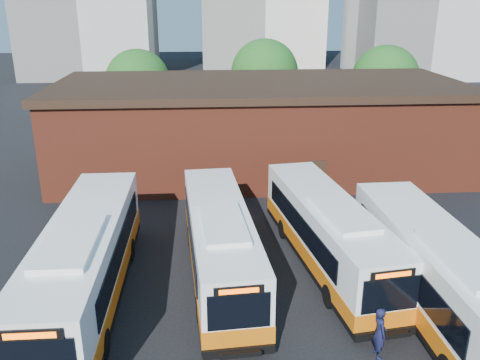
{
  "coord_description": "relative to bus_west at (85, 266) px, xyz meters",
  "views": [
    {
      "loc": [
        -3.91,
        -15.73,
        11.85
      ],
      "look_at": [
        -2.25,
        7.72,
        3.46
      ],
      "focal_mm": 38.0,
      "sensor_mm": 36.0,
      "label": 1
    }
  ],
  "objects": [
    {
      "name": "bus_east",
      "position": [
        13.83,
        -2.15,
        -0.03
      ],
      "size": [
        3.06,
        13.31,
        3.6
      ],
      "rotation": [
        0.0,
        0.0,
        0.02
      ],
      "color": "white",
      "rests_on": "ground"
    },
    {
      "name": "depot_building",
      "position": [
        8.9,
        17.14,
        1.6
      ],
      "size": [
        28.6,
        12.6,
        6.4
      ],
      "color": "maroon",
      "rests_on": "ground"
    },
    {
      "name": "bus_midwest",
      "position": [
        5.52,
        1.72,
        -0.14
      ],
      "size": [
        3.44,
        12.47,
        3.36
      ],
      "rotation": [
        0.0,
        0.0,
        0.07
      ],
      "color": "white",
      "rests_on": "ground"
    },
    {
      "name": "tree_mid",
      "position": [
        10.9,
        31.14,
        3.42
      ],
      "size": [
        6.56,
        6.56,
        8.36
      ],
      "color": "#382314",
      "rests_on": "ground"
    },
    {
      "name": "transit_worker",
      "position": [
        10.85,
        -4.21,
        -0.69
      ],
      "size": [
        0.49,
        0.72,
        1.94
      ],
      "primitive_type": "imported",
      "rotation": [
        0.0,
        0.0,
        1.61
      ],
      "color": "black",
      "rests_on": "ground"
    },
    {
      "name": "bus_west",
      "position": [
        0.0,
        0.0,
        0.0
      ],
      "size": [
        2.86,
        13.47,
        3.66
      ],
      "rotation": [
        0.0,
        0.0,
        0.0
      ],
      "color": "white",
      "rests_on": "ground"
    },
    {
      "name": "bus_mideast",
      "position": [
        10.55,
        2.34,
        -0.13
      ],
      "size": [
        4.2,
        12.59,
        3.38
      ],
      "rotation": [
        0.0,
        0.0,
        0.14
      ],
      "color": "white",
      "rests_on": "ground"
    },
    {
      "name": "ground",
      "position": [
        8.9,
        -2.86,
        -1.66
      ],
      "size": [
        220.0,
        220.0,
        0.0
      ],
      "primitive_type": "plane",
      "color": "black"
    },
    {
      "name": "tree_east",
      "position": [
        21.9,
        28.14,
        3.17
      ],
      "size": [
        6.24,
        6.24,
        7.96
      ],
      "color": "#382314",
      "rests_on": "ground"
    },
    {
      "name": "tree_west",
      "position": [
        -1.1,
        29.14,
        2.98
      ],
      "size": [
        6.0,
        6.0,
        7.65
      ],
      "color": "#382314",
      "rests_on": "ground"
    }
  ]
}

